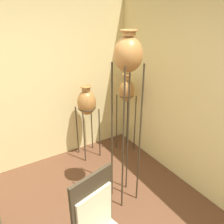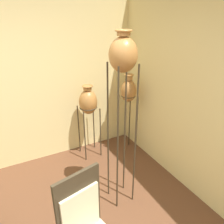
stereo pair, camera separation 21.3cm
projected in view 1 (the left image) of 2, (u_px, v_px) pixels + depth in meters
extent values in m
cylinder|color=#382D1E|center=(123.00, 146.00, 2.49)|extent=(0.02, 0.02, 1.83)
cylinder|color=#382D1E|center=(140.00, 140.00, 2.61)|extent=(0.02, 0.02, 1.83)
cylinder|color=#382D1E|center=(112.00, 137.00, 2.68)|extent=(0.02, 0.02, 1.83)
cylinder|color=#382D1E|center=(128.00, 132.00, 2.79)|extent=(0.02, 0.02, 1.83)
torus|color=#382D1E|center=(128.00, 63.00, 2.27)|extent=(0.25, 0.25, 0.02)
ellipsoid|color=#A87038|center=(128.00, 55.00, 2.23)|extent=(0.30, 0.30, 0.37)
cylinder|color=#A87038|center=(129.00, 33.00, 2.15)|extent=(0.14, 0.14, 0.05)
torus|color=#A87038|center=(129.00, 30.00, 2.14)|extent=(0.18, 0.18, 0.02)
cylinder|color=#382D1E|center=(124.00, 128.00, 3.72)|extent=(0.02, 0.02, 1.05)
cylinder|color=#382D1E|center=(135.00, 124.00, 3.84)|extent=(0.02, 0.02, 1.05)
cylinder|color=#382D1E|center=(117.00, 122.00, 3.90)|extent=(0.02, 0.02, 1.05)
cylinder|color=#382D1E|center=(127.00, 119.00, 4.02)|extent=(0.02, 0.02, 1.05)
torus|color=#382D1E|center=(126.00, 95.00, 3.65)|extent=(0.24, 0.24, 0.02)
ellipsoid|color=#A87038|center=(127.00, 91.00, 3.62)|extent=(0.26, 0.26, 0.37)
cylinder|color=#A87038|center=(127.00, 77.00, 3.53)|extent=(0.12, 0.12, 0.08)
torus|color=#A87038|center=(127.00, 75.00, 3.51)|extent=(0.15, 0.15, 0.02)
cylinder|color=#382D1E|center=(84.00, 138.00, 3.56)|extent=(0.02, 0.02, 0.90)
cylinder|color=#382D1E|center=(99.00, 133.00, 3.70)|extent=(0.02, 0.02, 0.90)
cylinder|color=#382D1E|center=(77.00, 131.00, 3.78)|extent=(0.02, 0.02, 0.90)
cylinder|color=#382D1E|center=(92.00, 127.00, 3.92)|extent=(0.02, 0.02, 0.90)
torus|color=#382D1E|center=(87.00, 108.00, 3.55)|extent=(0.29, 0.29, 0.02)
ellipsoid|color=#A87038|center=(87.00, 103.00, 3.52)|extent=(0.30, 0.30, 0.41)
cylinder|color=#A87038|center=(86.00, 89.00, 3.42)|extent=(0.13, 0.13, 0.07)
torus|color=#A87038|center=(86.00, 87.00, 3.40)|extent=(0.17, 0.17, 0.02)
cube|color=#382D1E|center=(93.00, 207.00, 1.82)|extent=(0.42, 0.12, 0.67)
cube|color=beige|center=(95.00, 214.00, 1.83)|extent=(0.36, 0.10, 0.47)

